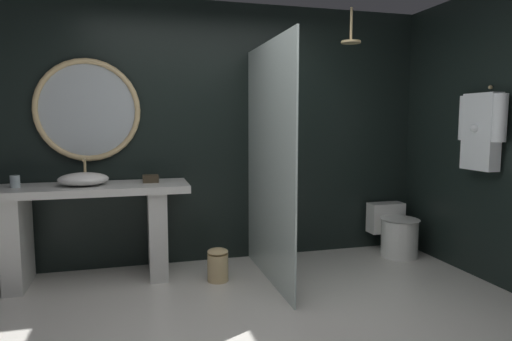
# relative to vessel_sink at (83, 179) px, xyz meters

# --- Properties ---
(back_wall_panel) EXTENTS (4.80, 0.10, 2.60)m
(back_wall_panel) POSITION_rel_vessel_sink_xyz_m (1.15, 0.38, 0.37)
(back_wall_panel) COLOR black
(back_wall_panel) RESTS_ON ground_plane
(side_wall_right) EXTENTS (0.10, 2.47, 2.60)m
(side_wall_right) POSITION_rel_vessel_sink_xyz_m (3.50, -0.76, 0.37)
(side_wall_right) COLOR black
(side_wall_right) RESTS_ON ground_plane
(vanity_counter) EXTENTS (1.74, 0.59, 0.87)m
(vanity_counter) POSITION_rel_vessel_sink_xyz_m (0.03, 0.01, -0.38)
(vanity_counter) COLOR silver
(vanity_counter) RESTS_ON ground_plane
(vessel_sink) EXTENTS (0.43, 0.35, 0.23)m
(vessel_sink) POSITION_rel_vessel_sink_xyz_m (0.00, 0.00, 0.00)
(vessel_sink) COLOR white
(vessel_sink) RESTS_ON vanity_counter
(tumbler_cup) EXTENTS (0.08, 0.08, 0.10)m
(tumbler_cup) POSITION_rel_vessel_sink_xyz_m (-0.55, 0.03, -0.01)
(tumbler_cup) COLOR silver
(tumbler_cup) RESTS_ON vanity_counter
(tissue_box) EXTENTS (0.14, 0.12, 0.07)m
(tissue_box) POSITION_rel_vessel_sink_xyz_m (0.57, 0.06, -0.02)
(tissue_box) COLOR #3D3323
(tissue_box) RESTS_ON vanity_counter
(round_wall_mirror) EXTENTS (0.95, 0.05, 0.95)m
(round_wall_mirror) POSITION_rel_vessel_sink_xyz_m (0.03, 0.29, 0.60)
(round_wall_mirror) COLOR #D6B77F
(shower_glass_panel) EXTENTS (0.02, 1.40, 2.12)m
(shower_glass_panel) POSITION_rel_vessel_sink_xyz_m (1.58, -0.37, 0.13)
(shower_glass_panel) COLOR silver
(shower_glass_panel) RESTS_ON ground_plane
(rain_shower_head) EXTENTS (0.19, 0.19, 0.33)m
(rain_shower_head) POSITION_rel_vessel_sink_xyz_m (2.46, -0.15, 1.29)
(rain_shower_head) COLOR #D6B77F
(hanging_bathrobe) EXTENTS (0.20, 0.51, 0.74)m
(hanging_bathrobe) POSITION_rel_vessel_sink_xyz_m (3.36, -0.88, 0.44)
(hanging_bathrobe) COLOR #D6B77F
(toilet) EXTENTS (0.40, 0.58, 0.52)m
(toilet) POSITION_rel_vessel_sink_xyz_m (3.12, -0.01, -0.68)
(toilet) COLOR white
(toilet) RESTS_ON ground_plane
(waste_bin) EXTENTS (0.19, 0.19, 0.30)m
(waste_bin) POSITION_rel_vessel_sink_xyz_m (1.13, -0.30, -0.77)
(waste_bin) COLOR #D6B77F
(waste_bin) RESTS_ON ground_plane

